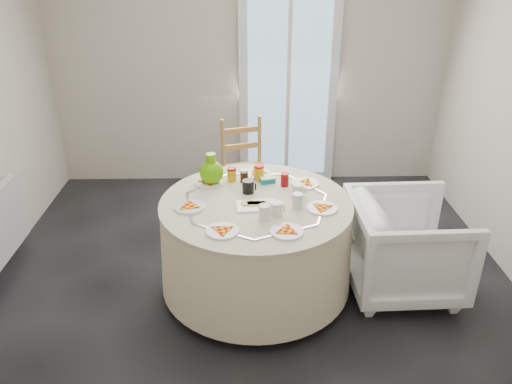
{
  "coord_description": "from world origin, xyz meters",
  "views": [
    {
      "loc": [
        -0.04,
        -3.06,
        2.32
      ],
      "look_at": [
        0.03,
        0.01,
        0.8
      ],
      "focal_mm": 35.0,
      "sensor_mm": 36.0,
      "label": 1
    }
  ],
  "objects_px": {
    "table": "(256,245)",
    "green_pitcher": "(211,165)",
    "wooden_chair": "(247,170)",
    "armchair": "(406,243)"
  },
  "relations": [
    {
      "from": "table",
      "to": "green_pitcher",
      "type": "bearing_deg",
      "value": 136.54
    },
    {
      "from": "table",
      "to": "wooden_chair",
      "type": "bearing_deg",
      "value": 93.05
    },
    {
      "from": "wooden_chair",
      "to": "green_pitcher",
      "type": "bearing_deg",
      "value": -123.68
    },
    {
      "from": "wooden_chair",
      "to": "armchair",
      "type": "bearing_deg",
      "value": -61.55
    },
    {
      "from": "wooden_chair",
      "to": "armchair",
      "type": "height_order",
      "value": "wooden_chair"
    },
    {
      "from": "table",
      "to": "armchair",
      "type": "height_order",
      "value": "armchair"
    },
    {
      "from": "table",
      "to": "armchair",
      "type": "distance_m",
      "value": 1.09
    },
    {
      "from": "armchair",
      "to": "green_pitcher",
      "type": "bearing_deg",
      "value": 74.72
    },
    {
      "from": "table",
      "to": "armchair",
      "type": "xyz_separation_m",
      "value": [
        1.08,
        -0.03,
        0.02
      ]
    },
    {
      "from": "table",
      "to": "green_pitcher",
      "type": "xyz_separation_m",
      "value": [
        -0.32,
        0.31,
        0.49
      ]
    }
  ]
}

